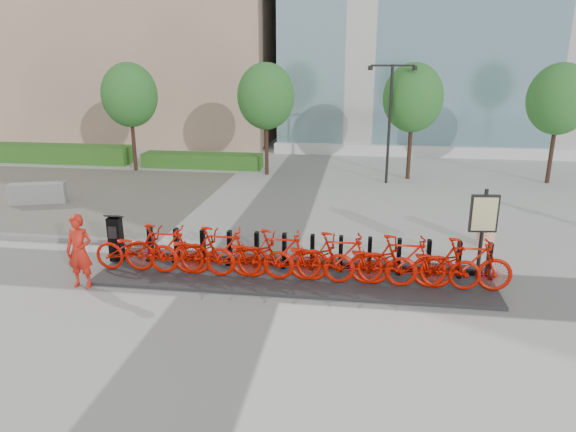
# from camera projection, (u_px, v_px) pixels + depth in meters

# --- Properties ---
(ground) EXTENTS (120.00, 120.00, 0.00)m
(ground) POSITION_uv_depth(u_px,v_px,m) (239.00, 278.00, 12.62)
(ground) COLOR silver
(gravel_patch) EXTENTS (14.00, 14.00, 0.00)m
(gravel_patch) POSITION_uv_depth(u_px,v_px,m) (37.00, 194.00, 20.60)
(gravel_patch) COLOR #545045
(gravel_patch) RESTS_ON ground
(hedge_a) EXTENTS (10.00, 1.40, 0.90)m
(hedge_a) POSITION_uv_depth(u_px,v_px,m) (40.00, 153.00, 27.17)
(hedge_a) COLOR #1E5D16
(hedge_a) RESTS_ON ground
(hedge_b) EXTENTS (6.00, 1.20, 0.70)m
(hedge_b) POSITION_uv_depth(u_px,v_px,m) (202.00, 160.00, 25.70)
(hedge_b) COLOR #1E5D16
(hedge_b) RESTS_ON ground
(tree_0) EXTENTS (2.60, 2.60, 5.10)m
(tree_0) POSITION_uv_depth(u_px,v_px,m) (130.00, 95.00, 24.03)
(tree_0) COLOR #473024
(tree_0) RESTS_ON ground
(tree_1) EXTENTS (2.60, 2.60, 5.10)m
(tree_1) POSITION_uv_depth(u_px,v_px,m) (266.00, 97.00, 23.16)
(tree_1) COLOR #473024
(tree_1) RESTS_ON ground
(tree_2) EXTENTS (2.60, 2.60, 5.10)m
(tree_2) POSITION_uv_depth(u_px,v_px,m) (413.00, 98.00, 22.28)
(tree_2) COLOR #473024
(tree_2) RESTS_ON ground
(tree_3) EXTENTS (2.60, 2.60, 5.10)m
(tree_3) POSITION_uv_depth(u_px,v_px,m) (559.00, 99.00, 21.47)
(tree_3) COLOR #473024
(tree_3) RESTS_ON ground
(streetlamp) EXTENTS (2.00, 0.20, 5.00)m
(streetlamp) POSITION_uv_depth(u_px,v_px,m) (390.00, 110.00, 21.60)
(streetlamp) COLOR black
(streetlamp) RESTS_ON ground
(dock_pad) EXTENTS (9.60, 2.40, 0.08)m
(dock_pad) POSITION_uv_depth(u_px,v_px,m) (293.00, 275.00, 12.72)
(dock_pad) COLOR #28282A
(dock_pad) RESTS_ON ground
(dock_rail_posts) EXTENTS (8.74, 0.50, 0.85)m
(dock_rail_posts) POSITION_uv_depth(u_px,v_px,m) (312.00, 252.00, 12.98)
(dock_rail_posts) COLOR black
(dock_rail_posts) RESTS_ON dock_pad
(bike_0) EXTENTS (2.13, 0.74, 1.12)m
(bike_0) POSITION_uv_depth(u_px,v_px,m) (136.00, 250.00, 12.74)
(bike_0) COLOR #B30E01
(bike_0) RESTS_ON dock_pad
(bike_1) EXTENTS (2.06, 0.58, 1.24)m
(bike_1) POSITION_uv_depth(u_px,v_px,m) (164.00, 249.00, 12.63)
(bike_1) COLOR #B30E01
(bike_1) RESTS_ON dock_pad
(bike_2) EXTENTS (2.13, 0.74, 1.12)m
(bike_2) POSITION_uv_depth(u_px,v_px,m) (192.00, 252.00, 12.55)
(bike_2) COLOR #B30E01
(bike_2) RESTS_ON dock_pad
(bike_3) EXTENTS (2.06, 0.58, 1.24)m
(bike_3) POSITION_uv_depth(u_px,v_px,m) (220.00, 252.00, 12.43)
(bike_3) COLOR #B30E01
(bike_3) RESTS_ON dock_pad
(bike_4) EXTENTS (2.13, 0.74, 1.12)m
(bike_4) POSITION_uv_depth(u_px,v_px,m) (249.00, 255.00, 12.35)
(bike_4) COLOR #B30E01
(bike_4) RESTS_ON dock_pad
(bike_5) EXTENTS (2.06, 0.58, 1.24)m
(bike_5) POSITION_uv_depth(u_px,v_px,m) (279.00, 255.00, 12.24)
(bike_5) COLOR #B30E01
(bike_5) RESTS_ON dock_pad
(bike_6) EXTENTS (2.13, 0.74, 1.12)m
(bike_6) POSITION_uv_depth(u_px,v_px,m) (309.00, 259.00, 12.16)
(bike_6) COLOR #B30E01
(bike_6) RESTS_ON dock_pad
(bike_7) EXTENTS (2.06, 0.58, 1.24)m
(bike_7) POSITION_uv_depth(u_px,v_px,m) (339.00, 258.00, 12.05)
(bike_7) COLOR #B30E01
(bike_7) RESTS_ON dock_pad
(bike_8) EXTENTS (2.13, 0.74, 1.12)m
(bike_8) POSITION_uv_depth(u_px,v_px,m) (370.00, 262.00, 11.97)
(bike_8) COLOR #B30E01
(bike_8) RESTS_ON dock_pad
(bike_9) EXTENTS (2.06, 0.58, 1.24)m
(bike_9) POSITION_uv_depth(u_px,v_px,m) (402.00, 261.00, 11.85)
(bike_9) COLOR #B30E01
(bike_9) RESTS_ON dock_pad
(bike_10) EXTENTS (2.13, 0.74, 1.12)m
(bike_10) POSITION_uv_depth(u_px,v_px,m) (434.00, 265.00, 11.77)
(bike_10) COLOR #B30E01
(bike_10) RESTS_ON dock_pad
(bike_11) EXTENTS (2.06, 0.58, 1.24)m
(bike_11) POSITION_uv_depth(u_px,v_px,m) (466.00, 264.00, 11.66)
(bike_11) COLOR #B30E01
(bike_11) RESTS_ON dock_pad
(kiosk) EXTENTS (0.41, 0.35, 1.29)m
(kiosk) POSITION_uv_depth(u_px,v_px,m) (116.00, 238.00, 13.40)
(kiosk) COLOR black
(kiosk) RESTS_ON dock_pad
(worker_red) EXTENTS (0.66, 0.45, 1.77)m
(worker_red) POSITION_uv_depth(u_px,v_px,m) (79.00, 251.00, 11.93)
(worker_red) COLOR red
(worker_red) RESTS_ON ground
(construction_barrel) EXTENTS (0.55, 0.55, 0.97)m
(construction_barrel) POSITION_uv_depth(u_px,v_px,m) (486.00, 230.00, 14.73)
(construction_barrel) COLOR #FD5828
(construction_barrel) RESTS_ON ground
(jersey_barrier) EXTENTS (2.04, 1.14, 0.76)m
(jersey_barrier) POSITION_uv_depth(u_px,v_px,m) (38.00, 193.00, 19.19)
(jersey_barrier) COLOR gray
(jersey_barrier) RESTS_ON ground
(map_sign) EXTENTS (0.70, 0.19, 2.12)m
(map_sign) POSITION_uv_depth(u_px,v_px,m) (484.00, 217.00, 12.77)
(map_sign) COLOR black
(map_sign) RESTS_ON ground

